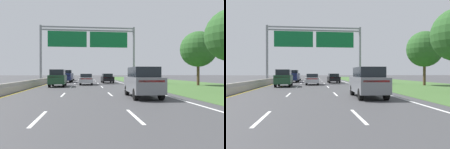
# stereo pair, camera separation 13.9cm
# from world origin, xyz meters

# --- Properties ---
(ground_plane) EXTENTS (220.00, 220.00, 0.00)m
(ground_plane) POSITION_xyz_m (0.00, 35.00, 0.00)
(ground_plane) COLOR #3D3D3F
(lane_striping) EXTENTS (11.96, 106.00, 0.01)m
(lane_striping) POSITION_xyz_m (0.00, 34.54, 0.00)
(lane_striping) COLOR white
(lane_striping) RESTS_ON ground
(grass_verge_right) EXTENTS (14.00, 110.00, 0.02)m
(grass_verge_right) POSITION_xyz_m (13.95, 35.00, 0.01)
(grass_verge_right) COLOR #3D602D
(grass_verge_right) RESTS_ON ground
(median_barrier_concrete) EXTENTS (0.60, 110.00, 0.85)m
(median_barrier_concrete) POSITION_xyz_m (-6.60, 35.00, 0.35)
(median_barrier_concrete) COLOR #A8A399
(median_barrier_concrete) RESTS_ON ground
(overhead_sign_gantry) EXTENTS (15.06, 0.42, 9.12)m
(overhead_sign_gantry) POSITION_xyz_m (0.30, 37.04, 6.53)
(overhead_sign_gantry) COLOR gray
(overhead_sign_gantry) RESTS_ON ground
(pickup_truck_navy) EXTENTS (2.10, 5.44, 2.20)m
(pickup_truck_navy) POSITION_xyz_m (-3.57, 42.09, 1.07)
(pickup_truck_navy) COLOR #161E47
(pickup_truck_navy) RESTS_ON ground
(car_silver_centre_lane_sedan) EXTENTS (1.83, 4.40, 1.57)m
(car_silver_centre_lane_sedan) POSITION_xyz_m (-0.05, 33.60, 0.82)
(car_silver_centre_lane_sedan) COLOR #B2B5BA
(car_silver_centre_lane_sedan) RESTS_ON ground
(car_darkgreen_left_lane_suv) EXTENTS (2.03, 4.75, 2.11)m
(car_darkgreen_left_lane_suv) POSITION_xyz_m (-3.55, 29.91, 1.10)
(car_darkgreen_left_lane_suv) COLOR #193D23
(car_darkgreen_left_lane_suv) RESTS_ON ground
(car_white_left_lane_sedan) EXTENTS (1.87, 4.42, 1.57)m
(car_white_left_lane_sedan) POSITION_xyz_m (-3.66, 51.53, 0.82)
(car_white_left_lane_sedan) COLOR silver
(car_white_left_lane_sedan) RESTS_ON ground
(car_grey_right_lane_suv) EXTENTS (1.98, 4.73, 2.11)m
(car_grey_right_lane_suv) POSITION_xyz_m (3.85, 16.90, 1.10)
(car_grey_right_lane_suv) COLOR slate
(car_grey_right_lane_suv) RESTS_ON ground
(car_black_right_lane_sedan) EXTENTS (1.91, 4.44, 1.57)m
(car_black_right_lane_sedan) POSITION_xyz_m (3.47, 38.77, 0.82)
(car_black_right_lane_sedan) COLOR black
(car_black_right_lane_sedan) RESTS_ON ground
(roadside_tree_mid) EXTENTS (4.81, 4.81, 7.33)m
(roadside_tree_mid) POSITION_xyz_m (15.05, 30.22, 4.91)
(roadside_tree_mid) COLOR #4C3823
(roadside_tree_mid) RESTS_ON ground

